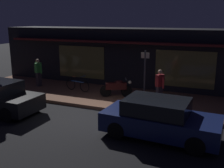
{
  "coord_description": "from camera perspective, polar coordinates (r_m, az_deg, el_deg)",
  "views": [
    {
      "loc": [
        5.06,
        -9.61,
        4.15
      ],
      "look_at": [
        0.01,
        2.4,
        0.95
      ],
      "focal_mm": 42.49,
      "sensor_mm": 36.0,
      "label": 1
    }
  ],
  "objects": [
    {
      "name": "person_bystander",
      "position": [
        12.94,
        10.2,
        -0.38
      ],
      "size": [
        0.54,
        0.44,
        1.67
      ],
      "color": "#28232D",
      "rests_on": "sidewalk_slab"
    },
    {
      "name": "storefront_building",
      "position": [
        16.94,
        5.23,
        5.79
      ],
      "size": [
        18.0,
        3.3,
        3.6
      ],
      "color": "black",
      "rests_on": "ground_plane"
    },
    {
      "name": "bicycle_parked",
      "position": [
        15.22,
        -7.44,
        -0.16
      ],
      "size": [
        1.64,
        0.43,
        0.91
      ],
      "color": "black",
      "rests_on": "sidewalk_slab"
    },
    {
      "name": "sign_post",
      "position": [
        14.19,
        7.07,
        2.97
      ],
      "size": [
        0.44,
        0.09,
        2.4
      ],
      "color": "#47474C",
      "rests_on": "sidewalk_slab"
    },
    {
      "name": "ground_plane",
      "position": [
        11.63,
        -4.67,
        -7.16
      ],
      "size": [
        60.0,
        60.0,
        0.0
      ],
      "primitive_type": "plane",
      "color": "black"
    },
    {
      "name": "motorcycle",
      "position": [
        13.95,
        1.01,
        -0.75
      ],
      "size": [
        1.6,
        0.87,
        0.97
      ],
      "color": "black",
      "rests_on": "sidewalk_slab"
    },
    {
      "name": "person_photographer",
      "position": [
        16.69,
        -15.56,
        2.51
      ],
      "size": [
        0.62,
        0.42,
        1.67
      ],
      "color": "#28232D",
      "rests_on": "sidewalk_slab"
    },
    {
      "name": "sidewalk_slab",
      "position": [
        14.19,
        0.9,
        -2.9
      ],
      "size": [
        18.0,
        4.0,
        0.15
      ],
      "primitive_type": "cube",
      "color": "brown",
      "rests_on": "ground_plane"
    },
    {
      "name": "parked_car_across",
      "position": [
        9.65,
        10.12,
        -7.37
      ],
      "size": [
        4.18,
        1.97,
        1.42
      ],
      "color": "black",
      "rests_on": "ground_plane"
    }
  ]
}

